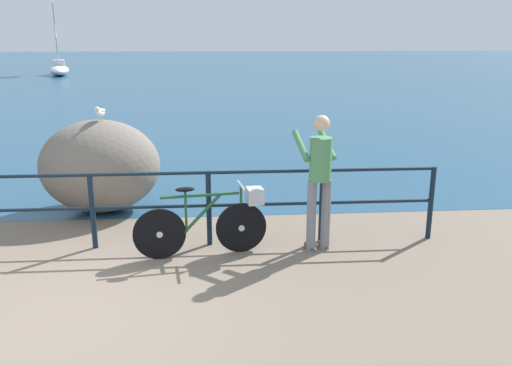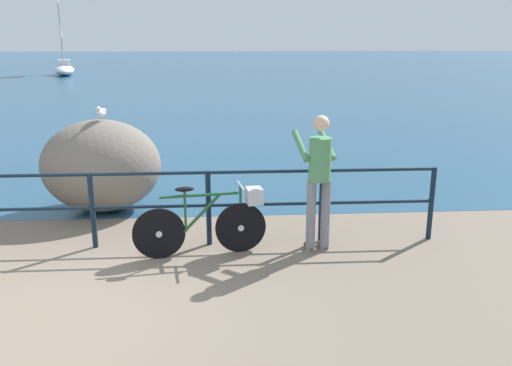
{
  "view_description": "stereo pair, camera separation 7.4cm",
  "coord_description": "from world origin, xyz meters",
  "px_view_note": "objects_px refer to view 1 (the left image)",
  "views": [
    {
      "loc": [
        1.63,
        -4.83,
        2.72
      ],
      "look_at": [
        2.17,
        2.21,
        0.73
      ],
      "focal_mm": 36.92,
      "sensor_mm": 36.0,
      "label": 1
    },
    {
      "loc": [
        1.7,
        -4.84,
        2.72
      ],
      "look_at": [
        2.17,
        2.21,
        0.73
      ],
      "focal_mm": 36.92,
      "sensor_mm": 36.0,
      "label": 2
    }
  ],
  "objects_px": {
    "breakwater_boulder_main": "(100,166)",
    "person_at_railing": "(319,177)",
    "seagull": "(100,112)",
    "bicycle": "(212,220)",
    "sailboat": "(59,65)"
  },
  "relations": [
    {
      "from": "bicycle",
      "to": "sailboat",
      "type": "height_order",
      "value": "sailboat"
    },
    {
      "from": "breakwater_boulder_main",
      "to": "seagull",
      "type": "bearing_deg",
      "value": -48.23
    },
    {
      "from": "breakwater_boulder_main",
      "to": "person_at_railing",
      "type": "bearing_deg",
      "value": -30.76
    },
    {
      "from": "bicycle",
      "to": "seagull",
      "type": "distance_m",
      "value": 2.72
    },
    {
      "from": "breakwater_boulder_main",
      "to": "seagull",
      "type": "height_order",
      "value": "seagull"
    },
    {
      "from": "bicycle",
      "to": "sailboat",
      "type": "xyz_separation_m",
      "value": [
        -10.96,
        32.8,
        0.24
      ]
    },
    {
      "from": "sailboat",
      "to": "bicycle",
      "type": "bearing_deg",
      "value": 4.21
    },
    {
      "from": "bicycle",
      "to": "sailboat",
      "type": "bearing_deg",
      "value": 100.25
    },
    {
      "from": "person_at_railing",
      "to": "sailboat",
      "type": "relative_size",
      "value": 0.29
    },
    {
      "from": "person_at_railing",
      "to": "seagull",
      "type": "bearing_deg",
      "value": 48.95
    },
    {
      "from": "bicycle",
      "to": "seagull",
      "type": "xyz_separation_m",
      "value": [
        -1.68,
        1.81,
        1.14
      ]
    },
    {
      "from": "bicycle",
      "to": "person_at_railing",
      "type": "xyz_separation_m",
      "value": [
        1.36,
        0.05,
        0.53
      ]
    },
    {
      "from": "seagull",
      "to": "breakwater_boulder_main",
      "type": "bearing_deg",
      "value": -129.57
    },
    {
      "from": "person_at_railing",
      "to": "sailboat",
      "type": "bearing_deg",
      "value": 9.67
    },
    {
      "from": "breakwater_boulder_main",
      "to": "seagull",
      "type": "relative_size",
      "value": 5.47
    }
  ]
}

